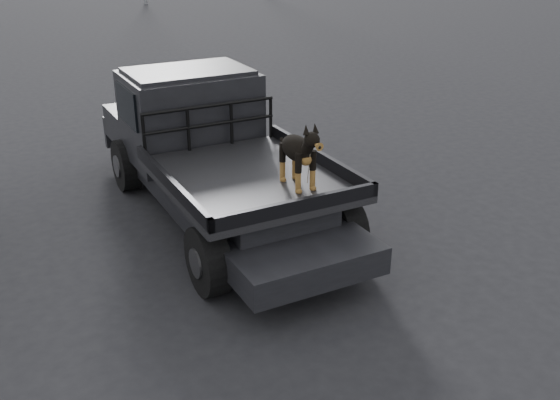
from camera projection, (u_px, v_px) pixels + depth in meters
ground at (232, 289)px, 6.71m from camera, size 120.00×120.00×0.00m
flatbed_ute at (218, 184)px, 8.20m from camera, size 2.00×5.40×0.92m
ute_cab at (189, 101)px, 8.61m from camera, size 1.72×1.30×0.88m
headache_rack at (210, 127)px, 8.07m from camera, size 1.80×0.08×0.55m
dog at (298, 154)px, 6.83m from camera, size 0.32×0.60×0.74m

